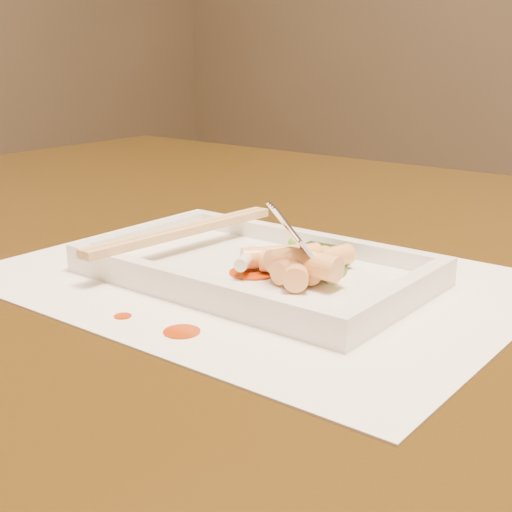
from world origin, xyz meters
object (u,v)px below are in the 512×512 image
Objects in this scene: table at (307,336)px; placemat at (256,279)px; fork at (349,182)px; plate_base at (256,273)px; chopstick_a at (179,230)px.

table is 3.50× the size of placemat.
fork is (0.11, -0.11, 0.18)m from table.
placemat is 0.11m from fork.
table is at bearing 105.97° from plate_base.
placemat is (0.04, -0.13, 0.10)m from table.
table is 0.19m from chopstick_a.
table is 10.00× the size of fork.
fork is at bearing -46.44° from table.
plate_base reaches higher than table.
plate_base is 1.32× the size of chopstick_a.
fork is (0.07, 0.02, 0.08)m from plate_base.
table is 0.17m from plate_base.
plate_base reaches higher than placemat.
fork reaches higher than chopstick_a.
placemat reaches higher than table.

